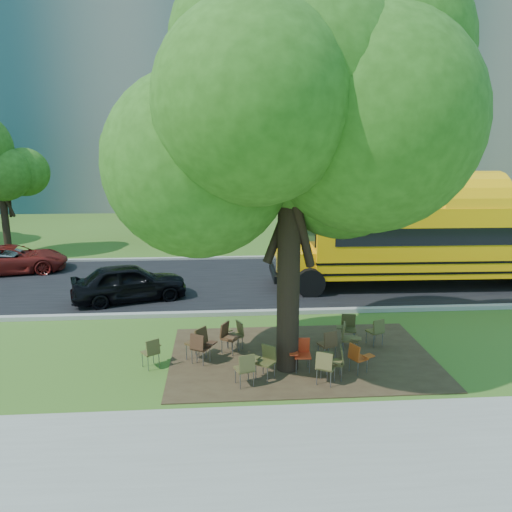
{
  "coord_description": "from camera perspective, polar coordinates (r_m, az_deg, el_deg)",
  "views": [
    {
      "loc": [
        -1.13,
        -12.85,
        5.67
      ],
      "look_at": [
        0.02,
        3.05,
        2.01
      ],
      "focal_mm": 35.0,
      "sensor_mm": 36.0,
      "label": 1
    }
  ],
  "objects": [
    {
      "name": "chair_10",
      "position": [
        13.76,
        -3.21,
        -9.0
      ],
      "size": [
        0.57,
        0.73,
        0.86
      ],
      "rotation": [
        0.0,
        0.0,
        -2.12
      ],
      "color": "#50301C",
      "rests_on": "ground"
    },
    {
      "name": "sidewalk",
      "position": [
        9.74,
        3.55,
        -22.56
      ],
      "size": [
        60.0,
        4.0,
        0.04
      ],
      "primitive_type": "cube",
      "color": "gray",
      "rests_on": "ground"
    },
    {
      "name": "bg_tree_3",
      "position": [
        28.36,
        14.93,
        11.23
      ],
      "size": [
        5.6,
        5.6,
        7.84
      ],
      "color": "black",
      "rests_on": "ground"
    },
    {
      "name": "chair_8",
      "position": [
        13.4,
        -6.62,
        -9.48
      ],
      "size": [
        0.63,
        0.8,
        0.94
      ],
      "rotation": [
        0.0,
        0.0,
        0.9
      ],
      "color": "#473219",
      "rests_on": "ground"
    },
    {
      "name": "building_right",
      "position": [
        57.13,
        23.31,
        18.82
      ],
      "size": [
        30.0,
        16.0,
        25.0
      ],
      "primitive_type": "cube",
      "color": "slate",
      "rests_on": "ground"
    },
    {
      "name": "chair_6",
      "position": [
        12.5,
        9.17,
        -11.51
      ],
      "size": [
        0.51,
        0.62,
        0.86
      ],
      "rotation": [
        0.0,
        0.0,
        1.41
      ],
      "color": "#413A1C",
      "rests_on": "ground"
    },
    {
      "name": "chair_13",
      "position": [
        14.64,
        13.63,
        -8.12
      ],
      "size": [
        0.55,
        0.63,
        0.81
      ],
      "rotation": [
        0.0,
        0.0,
        0.39
      ],
      "color": "#4E4A21",
      "rests_on": "ground"
    },
    {
      "name": "chair_5",
      "position": [
        12.81,
        5.2,
        -10.8
      ],
      "size": [
        0.57,
        0.5,
        0.85
      ],
      "rotation": [
        0.0,
        0.0,
        3.08
      ],
      "color": "red",
      "rests_on": "ground"
    },
    {
      "name": "chair_3",
      "position": [
        12.38,
        1.09,
        -11.62
      ],
      "size": [
        0.72,
        0.57,
        0.84
      ],
      "rotation": [
        0.0,
        0.0,
        2.49
      ],
      "color": "#44411D",
      "rests_on": "ground"
    },
    {
      "name": "building_main",
      "position": [
        49.62,
        -12.76,
        18.81
      ],
      "size": [
        38.0,
        16.0,
        22.0
      ],
      "primitive_type": "cube",
      "color": "slate",
      "rests_on": "ground"
    },
    {
      "name": "chair_1",
      "position": [
        13.16,
        -6.37,
        -10.11
      ],
      "size": [
        0.72,
        0.57,
        0.86
      ],
      "rotation": [
        0.0,
        0.0,
        -0.52
      ],
      "color": "#3E2316",
      "rests_on": "ground"
    },
    {
      "name": "black_car",
      "position": [
        18.65,
        -14.27,
        -2.94
      ],
      "size": [
        4.36,
        2.77,
        1.38
      ],
      "primitive_type": "imported",
      "rotation": [
        0.0,
        0.0,
        1.87
      ],
      "color": "black",
      "rests_on": "ground"
    },
    {
      "name": "main_tree",
      "position": [
        11.79,
        4.0,
        15.41
      ],
      "size": [
        7.2,
        7.2,
        9.8
      ],
      "color": "black",
      "rests_on": "ground"
    },
    {
      "name": "chair_11",
      "position": [
        13.48,
        8.31,
        -9.68
      ],
      "size": [
        0.57,
        0.64,
        0.83
      ],
      "rotation": [
        0.0,
        0.0,
        0.35
      ],
      "color": "#4E321B",
      "rests_on": "ground"
    },
    {
      "name": "chair_7",
      "position": [
        12.87,
        11.57,
        -11.1
      ],
      "size": [
        0.64,
        0.53,
        0.78
      ],
      "rotation": [
        0.0,
        0.0,
        -1.09
      ],
      "color": "#A93F12",
      "rests_on": "ground"
    },
    {
      "name": "chair_9",
      "position": [
        14.03,
        -2.32,
        -8.71
      ],
      "size": [
        0.63,
        0.55,
        0.8
      ],
      "rotation": [
        0.0,
        0.0,
        1.98
      ],
      "color": "#504822",
      "rests_on": "ground"
    },
    {
      "name": "chair_15",
      "position": [
        14.36,
        3.76,
        -8.16
      ],
      "size": [
        0.55,
        0.69,
        0.82
      ],
      "rotation": [
        0.0,
        0.0,
        0.64
      ],
      "color": "#432818",
      "rests_on": "ground"
    },
    {
      "name": "bg_tree_2",
      "position": [
        29.14,
        -11.94,
        9.8
      ],
      "size": [
        4.8,
        4.8,
        6.62
      ],
      "color": "black",
      "rests_on": "ground"
    },
    {
      "name": "school_bus",
      "position": [
        21.41,
        22.07,
        1.84
      ],
      "size": [
        13.48,
        3.29,
        3.28
      ],
      "rotation": [
        0.0,
        0.0,
        -0.02
      ],
      "color": "#FBAA07",
      "rests_on": "ground"
    },
    {
      "name": "kerb_near",
      "position": [
        16.85,
        -0.07,
        -6.47
      ],
      "size": [
        80.0,
        0.25,
        0.14
      ],
      "primitive_type": "cube",
      "color": "gray",
      "rests_on": "ground"
    },
    {
      "name": "chair_12",
      "position": [
        13.83,
        10.49,
        -8.99
      ],
      "size": [
        0.53,
        0.68,
        0.9
      ],
      "rotation": [
        0.0,
        0.0,
        4.48
      ],
      "color": "brown",
      "rests_on": "ground"
    },
    {
      "name": "chair_0",
      "position": [
        13.2,
        -11.81,
        -10.45
      ],
      "size": [
        0.53,
        0.67,
        0.79
      ],
      "rotation": [
        0.0,
        0.0,
        0.61
      ],
      "color": "brown",
      "rests_on": "ground"
    },
    {
      "name": "chair_14",
      "position": [
        14.6,
        10.42,
        -7.88
      ],
      "size": [
        0.64,
        0.51,
        0.86
      ],
      "rotation": [
        0.0,
        0.0,
        2.95
      ],
      "color": "#413D1C",
      "rests_on": "ground"
    },
    {
      "name": "kerb_far",
      "position": [
        24.62,
        -1.4,
        -0.21
      ],
      "size": [
        80.0,
        0.25,
        0.14
      ],
      "primitive_type": "cube",
      "color": "gray",
      "rests_on": "ground"
    },
    {
      "name": "dirt_patch",
      "position": [
        13.75,
        5.24,
        -11.4
      ],
      "size": [
        7.0,
        4.5,
        0.03
      ],
      "primitive_type": "cube",
      "color": "#382819",
      "rests_on": "ground"
    },
    {
      "name": "ground",
      "position": [
        14.09,
        0.81,
        -10.79
      ],
      "size": [
        160.0,
        160.0,
        0.0
      ],
      "primitive_type": "plane",
      "color": "#3B5A1C",
      "rests_on": "ground"
    },
    {
      "name": "chair_4",
      "position": [
        12.16,
        8.06,
        -12.16
      ],
      "size": [
        0.72,
        0.57,
        0.87
      ],
      "rotation": [
        0.0,
        0.0,
        -0.49
      ],
      "color": "brown",
      "rests_on": "ground"
    },
    {
      "name": "asphalt_road",
      "position": [
        20.67,
        -0.85,
        -2.92
      ],
      "size": [
        80.0,
        8.0,
        0.04
      ],
      "primitive_type": "cube",
      "color": "black",
      "rests_on": "ground"
    },
    {
      "name": "bg_car_red",
      "position": [
        24.39,
        -25.94,
        -0.34
      ],
      "size": [
        4.79,
        2.99,
        1.23
      ],
      "primitive_type": "imported",
      "rotation": [
        0.0,
        0.0,
        1.8
      ],
      "color": "#5D1310",
      "rests_on": "ground"
    },
    {
      "name": "chair_2",
      "position": [
        11.98,
        -1.14,
        -12.48
      ],
      "size": [
        0.58,
        0.64,
        0.85
      ],
      "rotation": [
        0.0,
        0.0,
        0.32
      ],
      "color": "brown",
      "rests_on": "ground"
    }
  ]
}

